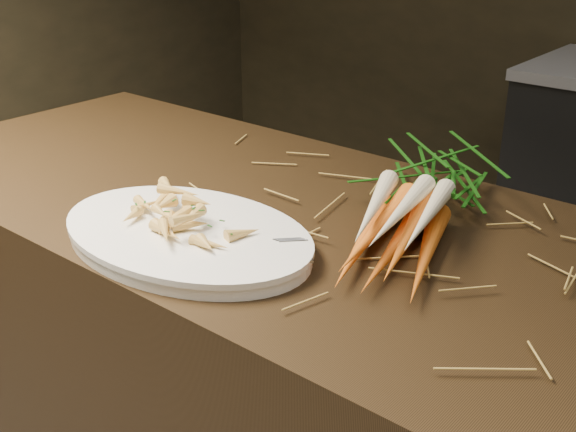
% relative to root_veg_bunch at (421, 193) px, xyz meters
% --- Properties ---
extents(straw_bedding, '(1.40, 0.60, 0.02)m').
position_rel_root_veg_bunch_xyz_m(straw_bedding, '(0.12, -0.11, -0.04)').
color(straw_bedding, olive).
rests_on(straw_bedding, main_counter).
extents(root_veg_bunch, '(0.32, 0.57, 0.10)m').
position_rel_root_veg_bunch_xyz_m(root_veg_bunch, '(0.00, 0.00, 0.00)').
color(root_veg_bunch, '#DD5516').
rests_on(root_veg_bunch, main_counter).
extents(serving_platter, '(0.45, 0.31, 0.02)m').
position_rel_root_veg_bunch_xyz_m(serving_platter, '(-0.23, -0.31, -0.04)').
color(serving_platter, white).
rests_on(serving_platter, main_counter).
extents(roasted_veg_heap, '(0.22, 0.17, 0.05)m').
position_rel_root_veg_bunch_xyz_m(roasted_veg_heap, '(-0.23, -0.31, -0.00)').
color(roasted_veg_heap, '#BD8A44').
rests_on(roasted_veg_heap, serving_platter).
extents(serving_fork, '(0.13, 0.13, 0.00)m').
position_rel_root_veg_bunch_xyz_m(serving_fork, '(-0.08, -0.33, -0.02)').
color(serving_fork, silver).
rests_on(serving_fork, serving_platter).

